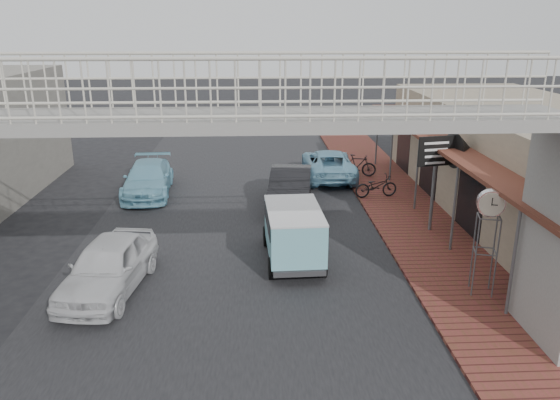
{
  "coord_description": "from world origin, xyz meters",
  "views": [
    {
      "loc": [
        0.75,
        -14.64,
        6.92
      ],
      "look_at": [
        1.51,
        1.1,
        1.8
      ],
      "focal_mm": 35.0,
      "sensor_mm": 36.0,
      "label": 1
    }
  ],
  "objects": [
    {
      "name": "motorcycle_near",
      "position": [
        5.72,
        6.56,
        0.57
      ],
      "size": [
        1.85,
        0.88,
        0.93
      ],
      "primitive_type": "imported",
      "rotation": [
        0.0,
        0.0,
        1.73
      ],
      "color": "black",
      "rests_on": "sidewalk"
    },
    {
      "name": "angkot_van",
      "position": [
        1.88,
        0.6,
        1.11
      ],
      "size": [
        1.76,
        3.62,
        1.74
      ],
      "rotation": [
        0.0,
        0.0,
        0.04
      ],
      "color": "black",
      "rests_on": "ground"
    },
    {
      "name": "sidewalk",
      "position": [
        6.5,
        3.0,
        0.05
      ],
      "size": [
        3.0,
        40.0,
        0.1
      ],
      "primitive_type": "cube",
      "color": "brown",
      "rests_on": "ground"
    },
    {
      "name": "ground",
      "position": [
        0.0,
        0.0,
        0.0
      ],
      "size": [
        120.0,
        120.0,
        0.0
      ],
      "primitive_type": "plane",
      "color": "black",
      "rests_on": "ground"
    },
    {
      "name": "angkot_far",
      "position": [
        -3.74,
        7.75,
        0.67
      ],
      "size": [
        2.15,
        4.71,
        1.34
      ],
      "primitive_type": "imported",
      "rotation": [
        0.0,
        0.0,
        0.06
      ],
      "color": "#78B8D0",
      "rests_on": "ground"
    },
    {
      "name": "footbridge",
      "position": [
        0.0,
        -4.0,
        3.18
      ],
      "size": [
        16.4,
        2.4,
        6.34
      ],
      "color": "gray",
      "rests_on": "ground"
    },
    {
      "name": "white_hatchback",
      "position": [
        -3.21,
        -1.09,
        0.72
      ],
      "size": [
        2.28,
        4.45,
        1.45
      ],
      "primitive_type": "imported",
      "rotation": [
        0.0,
        0.0,
        -0.14
      ],
      "color": "silver",
      "rests_on": "ground"
    },
    {
      "name": "arrow_sign",
      "position": [
        7.62,
        2.89,
        2.85
      ],
      "size": [
        2.04,
        1.34,
        3.41
      ],
      "rotation": [
        0.0,
        0.0,
        0.2
      ],
      "color": "#59595B",
      "rests_on": "sidewalk"
    },
    {
      "name": "angkot_curb",
      "position": [
        4.2,
        9.91,
        0.67
      ],
      "size": [
        2.29,
        4.84,
        1.33
      ],
      "primitive_type": "imported",
      "rotation": [
        0.0,
        0.0,
        3.13
      ],
      "color": "#75B0CC",
      "rests_on": "ground"
    },
    {
      "name": "motorcycle_far",
      "position": [
        5.57,
        9.83,
        0.61
      ],
      "size": [
        1.76,
        0.89,
        1.02
      ],
      "primitive_type": "imported",
      "rotation": [
        0.0,
        0.0,
        1.32
      ],
      "color": "black",
      "rests_on": "sidewalk"
    },
    {
      "name": "dark_sedan",
      "position": [
        2.16,
        5.88,
        0.74
      ],
      "size": [
        2.12,
        4.67,
        1.49
      ],
      "primitive_type": "imported",
      "rotation": [
        0.0,
        0.0,
        -0.12
      ],
      "color": "black",
      "rests_on": "ground"
    },
    {
      "name": "street_clock",
      "position": [
        6.71,
        -1.85,
        2.46
      ],
      "size": [
        0.73,
        0.66,
        2.84
      ],
      "rotation": [
        0.0,
        0.0,
        -0.25
      ],
      "color": "#59595B",
      "rests_on": "sidewalk"
    },
    {
      "name": "road_strip",
      "position": [
        0.0,
        0.0,
        0.01
      ],
      "size": [
        10.0,
        60.0,
        0.01
      ],
      "primitive_type": "cube",
      "color": "black",
      "rests_on": "ground"
    },
    {
      "name": "shophouse_row",
      "position": [
        10.97,
        4.0,
        2.01
      ],
      "size": [
        7.2,
        18.0,
        4.0
      ],
      "color": "gray",
      "rests_on": "ground"
    }
  ]
}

